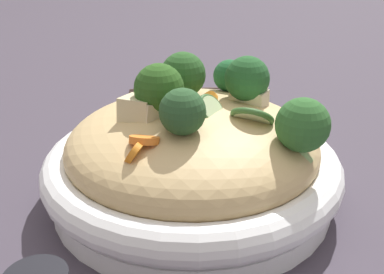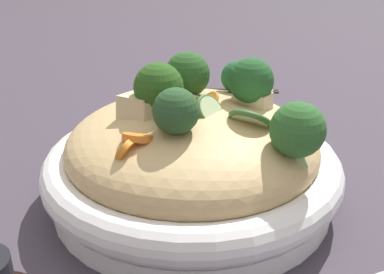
% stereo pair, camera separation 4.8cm
% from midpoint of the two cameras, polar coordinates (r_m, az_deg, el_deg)
% --- Properties ---
extents(ground_plane, '(3.00, 3.00, 0.00)m').
position_cam_midpoint_polar(ground_plane, '(0.51, -2.69, -7.25)').
color(ground_plane, '#3D3641').
extents(serving_bowl, '(0.31, 0.31, 0.06)m').
position_cam_midpoint_polar(serving_bowl, '(0.50, -2.76, -4.36)').
color(serving_bowl, white).
rests_on(serving_bowl, ground_plane).
extents(noodle_heap, '(0.26, 0.26, 0.09)m').
position_cam_midpoint_polar(noodle_heap, '(0.48, -2.85, -0.94)').
color(noodle_heap, tan).
rests_on(noodle_heap, serving_bowl).
extents(broccoli_florets, '(0.18, 0.20, 0.08)m').
position_cam_midpoint_polar(broccoli_florets, '(0.46, 0.16, 5.31)').
color(broccoli_florets, '#A1C36E').
rests_on(broccoli_florets, serving_bowl).
extents(carrot_coins, '(0.11, 0.10, 0.03)m').
position_cam_midpoint_polar(carrot_coins, '(0.42, -7.13, 0.52)').
color(carrot_coins, orange).
rests_on(carrot_coins, serving_bowl).
extents(zucchini_slices, '(0.08, 0.07, 0.03)m').
position_cam_midpoint_polar(zucchini_slices, '(0.45, 2.57, 2.66)').
color(zucchini_slices, beige).
rests_on(zucchini_slices, serving_bowl).
extents(chicken_chunks, '(0.16, 0.07, 0.03)m').
position_cam_midpoint_polar(chicken_chunks, '(0.47, -2.69, 3.94)').
color(chicken_chunks, beige).
rests_on(chicken_chunks, serving_bowl).
extents(chopsticks_pair, '(0.22, 0.05, 0.01)m').
position_cam_midpoint_polar(chopsticks_pair, '(0.82, -1.56, 5.86)').
color(chopsticks_pair, black).
rests_on(chopsticks_pair, ground_plane).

